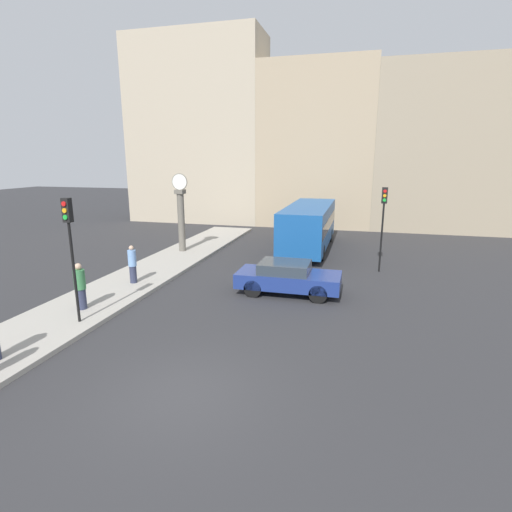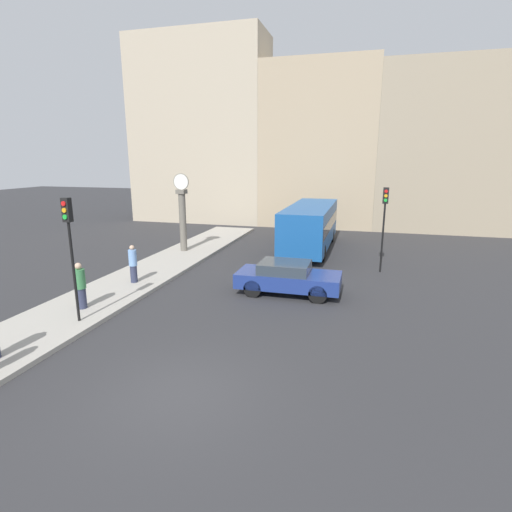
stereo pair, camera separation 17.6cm
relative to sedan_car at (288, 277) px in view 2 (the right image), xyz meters
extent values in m
plane|color=#2D2D30|center=(-1.10, -7.87, -0.70)|extent=(120.00, 120.00, 0.00)
cube|color=#A39E93|center=(-6.99, 2.10, -0.62)|extent=(3.11, 23.93, 0.16)
cube|color=#B7A88E|center=(-11.45, 18.37, 7.05)|extent=(11.62, 5.00, 15.49)
cube|color=tan|center=(-1.09, 18.37, 5.70)|extent=(9.09, 5.00, 12.80)
cube|color=gray|center=(9.26, 18.37, 5.48)|extent=(11.61, 5.00, 12.36)
cube|color=navy|center=(0.04, 0.00, -0.10)|extent=(4.22, 1.82, 0.60)
cube|color=#2D3842|center=(-0.13, 0.00, 0.42)|extent=(2.03, 1.64, 0.43)
cylinder|color=black|center=(1.35, 0.80, -0.34)|extent=(0.72, 0.22, 0.72)
cylinder|color=black|center=(1.35, -0.80, -0.34)|extent=(0.72, 0.22, 0.72)
cylinder|color=black|center=(-1.27, 0.80, -0.34)|extent=(0.72, 0.22, 0.72)
cylinder|color=black|center=(-1.27, -0.80, -0.34)|extent=(0.72, 0.22, 0.72)
cube|color=#195199|center=(-0.29, 8.55, 0.83)|extent=(2.45, 8.79, 2.35)
cube|color=#1E232D|center=(-0.29, 8.55, 0.98)|extent=(2.48, 8.62, 0.70)
cylinder|color=black|center=(0.80, 11.27, -0.25)|extent=(0.28, 0.90, 0.90)
cylinder|color=black|center=(-1.37, 11.27, -0.25)|extent=(0.28, 0.90, 0.90)
cylinder|color=black|center=(0.80, 5.82, -0.25)|extent=(0.28, 0.90, 0.90)
cylinder|color=black|center=(-1.37, 5.82, -0.25)|extent=(0.28, 0.90, 0.90)
cylinder|color=black|center=(-6.11, -5.06, 1.13)|extent=(0.09, 0.09, 3.35)
cube|color=black|center=(-6.11, -5.06, 3.18)|extent=(0.26, 0.20, 0.76)
cylinder|color=red|center=(-6.11, -5.18, 3.39)|extent=(0.15, 0.04, 0.15)
cylinder|color=orange|center=(-6.11, -5.18, 3.18)|extent=(0.15, 0.04, 0.15)
cylinder|color=green|center=(-6.11, -5.18, 2.97)|extent=(0.15, 0.04, 0.15)
cylinder|color=black|center=(3.79, 4.44, 0.98)|extent=(0.09, 0.09, 3.37)
cube|color=black|center=(3.79, 4.44, 3.05)|extent=(0.26, 0.20, 0.76)
cylinder|color=red|center=(3.79, 4.32, 3.26)|extent=(0.15, 0.04, 0.15)
cylinder|color=orange|center=(3.79, 4.32, 3.05)|extent=(0.15, 0.04, 0.15)
cylinder|color=green|center=(3.79, 4.32, 2.84)|extent=(0.15, 0.04, 0.15)
cylinder|color=#666056|center=(-7.32, 5.54, 1.13)|extent=(0.39, 0.39, 3.34)
cube|color=#666056|center=(-7.32, 5.54, 2.92)|extent=(0.51, 0.51, 0.24)
cylinder|color=#666056|center=(-7.32, 5.54, 3.47)|extent=(0.94, 0.04, 0.94)
cylinder|color=white|center=(-7.32, 5.54, 3.47)|extent=(0.87, 0.06, 0.87)
cylinder|color=#2D334C|center=(-6.79, -4.04, -0.16)|extent=(0.34, 0.34, 0.76)
cylinder|color=#387A47|center=(-6.79, -4.04, 0.57)|extent=(0.40, 0.40, 0.71)
sphere|color=tan|center=(-6.79, -4.04, 1.04)|extent=(0.24, 0.24, 0.24)
cylinder|color=#2D334C|center=(-6.71, -0.76, -0.16)|extent=(0.30, 0.30, 0.75)
cylinder|color=#729ED8|center=(-6.71, -0.76, 0.56)|extent=(0.35, 0.35, 0.70)
sphere|color=tan|center=(-6.71, -0.76, 1.02)|extent=(0.20, 0.20, 0.20)
camera|label=1|loc=(2.78, -15.56, 4.74)|focal=28.00mm
camera|label=2|loc=(2.95, -15.51, 4.74)|focal=28.00mm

